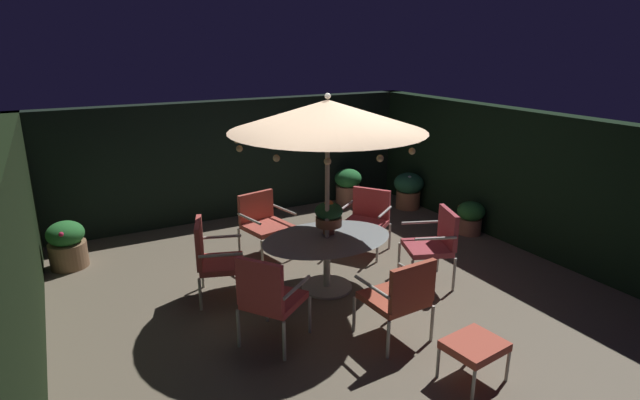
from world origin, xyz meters
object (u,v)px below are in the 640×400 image
patio_chair_north (269,295)px  potted_plant_back_right (471,216)px  centerpiece_planter (329,215)px  potted_plant_left_far (408,189)px  patio_chair_southeast (367,216)px  patio_chair_east (435,241)px  ottoman_footrest (475,347)px  patio_chair_south (263,220)px  patio_umbrella (328,116)px  patio_chair_southwest (213,255)px  potted_plant_right_far (348,186)px  patio_dining_table (327,248)px  potted_plant_front_corner (67,244)px  patio_chair_northeast (400,295)px

patio_chair_north → potted_plant_back_right: patio_chair_north is taller
centerpiece_planter → potted_plant_left_far: bearing=35.2°
patio_chair_southeast → patio_chair_east: bearing=-82.7°
ottoman_footrest → patio_chair_south: bearing=99.4°
patio_umbrella → patio_chair_southwest: bearing=161.8°
patio_chair_north → potted_plant_right_far: (3.21, 3.71, -0.21)m
patio_umbrella → ottoman_footrest: patio_umbrella is taller
patio_chair_east → potted_plant_back_right: bearing=32.1°
patio_chair_north → potted_plant_left_far: bearing=35.9°
patio_chair_east → potted_plant_left_far: size_ratio=1.46×
patio_chair_south → ottoman_footrest: bearing=-80.6°
centerpiece_planter → potted_plant_right_far: centerpiece_planter is taller
centerpiece_planter → patio_umbrella: bearing=-128.2°
patio_chair_south → patio_chair_east: bearing=-49.4°
potted_plant_left_far → potted_plant_back_right: 1.58m
patio_chair_south → potted_plant_left_far: size_ratio=1.36×
patio_dining_table → potted_plant_front_corner: patio_dining_table is taller
ottoman_footrest → potted_plant_left_far: (2.67, 4.40, 0.02)m
centerpiece_planter → ottoman_footrest: size_ratio=0.78×
patio_chair_southwest → patio_chair_north: bearing=-81.1°
potted_plant_front_corner → potted_plant_right_far: 4.99m
patio_chair_southeast → potted_plant_right_far: (0.92, 2.05, -0.16)m
patio_chair_north → patio_chair_southeast: size_ratio=1.10×
patio_chair_southeast → potted_plant_back_right: 1.91m
patio_chair_southeast → patio_chair_south: 1.55m
patio_dining_table → patio_chair_northeast: patio_chair_northeast is taller
patio_chair_southeast → patio_chair_south: (-1.45, 0.56, 0.01)m
patio_dining_table → patio_chair_southeast: (1.15, 0.82, -0.02)m
ottoman_footrest → potted_plant_front_corner: bearing=125.0°
patio_chair_east → patio_chair_southwest: size_ratio=0.98×
patio_chair_northeast → potted_plant_right_far: (1.99, 4.28, -0.17)m
patio_chair_north → ottoman_footrest: 2.04m
patio_umbrella → potted_plant_front_corner: patio_umbrella is taller
patio_umbrella → ottoman_footrest: size_ratio=4.34×
ottoman_footrest → potted_plant_back_right: potted_plant_back_right is taller
centerpiece_planter → patio_dining_table: bearing=-128.2°
ottoman_footrest → patio_chair_southwest: bearing=121.4°
patio_chair_northeast → potted_plant_back_right: 3.55m
centerpiece_planter → patio_chair_east: size_ratio=0.45×
patio_chair_southwest → potted_plant_left_far: (4.32, 1.70, -0.19)m
patio_chair_northeast → potted_plant_left_far: bearing=50.9°
patio_umbrella → patio_chair_southeast: patio_umbrella is taller
patio_chair_southeast → patio_chair_southwest: 2.52m
patio_chair_northeast → patio_chair_east: patio_chair_east is taller
patio_chair_north → patio_chair_northeast: size_ratio=1.07×
centerpiece_planter → potted_plant_right_far: bearing=54.4°
patio_chair_east → patio_chair_southwest: (-2.66, 0.95, -0.02)m
patio_chair_south → potted_plant_front_corner: bearing=160.6°
centerpiece_planter → potted_plant_back_right: centerpiece_planter is taller
potted_plant_right_far → potted_plant_back_right: bearing=-67.5°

